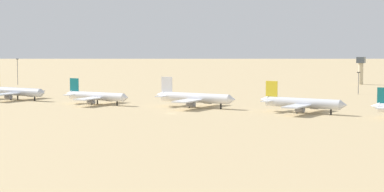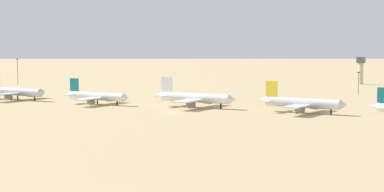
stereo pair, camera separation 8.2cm
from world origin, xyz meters
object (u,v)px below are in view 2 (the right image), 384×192
at_px(parked_jet_yellow_4, 302,103).
at_px(light_pole_west, 358,81).
at_px(parked_jet_teal_2, 96,96).
at_px(parked_jet_white_3, 194,98).
at_px(light_pole_mid, 18,70).
at_px(control_tower, 361,68).
at_px(parked_jet_yellow_1, 16,92).

height_order(parked_jet_yellow_4, light_pole_west, parked_jet_yellow_4).
distance_m(parked_jet_teal_2, parked_jet_white_3, 49.18).
xyz_separation_m(parked_jet_yellow_4, light_pole_west, (-1.19, 108.06, 3.09)).
bearing_deg(light_pole_mid, control_tower, 27.70).
xyz_separation_m(parked_jet_teal_2, light_pole_mid, (-121.06, 89.86, 5.97)).
xyz_separation_m(parked_jet_yellow_4, control_tower, (-18.79, 189.82, 6.76)).
bearing_deg(control_tower, parked_jet_white_3, -99.84).
bearing_deg(light_pole_mid, parked_jet_yellow_1, -51.11).
bearing_deg(parked_jet_white_3, parked_jet_teal_2, -168.25).
bearing_deg(parked_jet_yellow_4, control_tower, 101.18).
xyz_separation_m(parked_jet_yellow_1, light_pole_west, (149.72, 111.58, 3.17)).
height_order(parked_jet_white_3, light_pole_mid, light_pole_mid).
bearing_deg(control_tower, parked_jet_yellow_4, -84.35).
relative_size(parked_jet_yellow_4, control_tower, 2.18).
bearing_deg(light_pole_west, parked_jet_white_3, -115.21).
bearing_deg(parked_jet_teal_2, light_pole_mid, 146.45).
distance_m(parked_jet_yellow_1, control_tower, 234.27).
xyz_separation_m(parked_jet_teal_2, parked_jet_yellow_4, (100.09, 6.28, 0.34)).
relative_size(parked_jet_yellow_4, light_pole_mid, 2.30).
bearing_deg(parked_jet_yellow_1, parked_jet_teal_2, 1.89).
xyz_separation_m(parked_jet_yellow_4, light_pole_mid, (-221.15, 83.58, 5.63)).
bearing_deg(light_pole_mid, light_pole_west, 6.35).
relative_size(parked_jet_teal_2, control_tower, 2.01).
bearing_deg(control_tower, parked_jet_teal_2, -112.52).
distance_m(parked_jet_teal_2, light_pole_mid, 150.88).
relative_size(parked_jet_teal_2, light_pole_west, 2.95).
relative_size(control_tower, light_pole_west, 1.46).
bearing_deg(parked_jet_yellow_4, parked_jet_yellow_1, -173.13).
xyz_separation_m(parked_jet_white_3, light_pole_west, (50.31, 106.84, 2.94)).
xyz_separation_m(parked_jet_yellow_1, control_tower, (132.12, 193.34, 6.83)).
distance_m(parked_jet_yellow_1, parked_jet_white_3, 99.53).
height_order(parked_jet_yellow_1, control_tower, control_tower).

